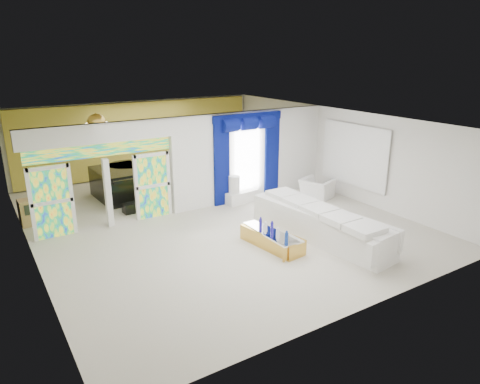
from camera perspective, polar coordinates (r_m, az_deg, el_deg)
floor at (r=13.41m, az=-3.83°, el=-3.36°), size 12.00×12.00×0.00m
dividing_wall at (r=14.85m, az=1.53°, el=4.83°), size 5.70×0.18×3.00m
dividing_header at (r=12.59m, az=-17.90°, el=7.32°), size 4.30×0.18×0.55m
stained_panel_left at (r=12.73m, az=-23.35°, el=-1.22°), size 0.95×0.04×2.00m
stained_panel_right at (r=13.39m, az=-11.33°, el=0.82°), size 0.95×0.04×2.00m
stained_transom at (r=12.68m, az=-17.70°, el=5.21°), size 4.00×0.05×0.35m
window_pane at (r=14.65m, az=0.92°, el=4.45°), size 1.00×0.02×2.30m
blue_drape_left at (r=14.13m, az=-2.42°, el=3.73°), size 0.55×0.10×2.80m
blue_drape_right at (r=15.19m, az=4.16°, el=4.69°), size 0.55×0.10×2.80m
blue_pelmet at (r=14.37m, az=1.02°, el=9.75°), size 2.60×0.12×0.25m
wall_mirror at (r=15.12m, az=14.68°, el=4.68°), size 0.04×2.70×1.90m
gold_curtains at (r=18.23m, az=-12.88°, el=6.82°), size 9.70×0.12×2.90m
white_sofa at (r=11.91m, az=10.33°, el=-4.30°), size 1.46×4.36×0.81m
coffee_table at (r=11.40m, az=4.19°, el=-6.18°), size 0.85×1.91×0.41m
console_table at (r=14.65m, az=0.25°, el=-0.66°), size 1.19×0.50×0.38m
table_lamp at (r=14.36m, az=-0.76°, el=0.96°), size 0.36×0.36×0.58m
armchair at (r=15.34m, az=10.00°, el=0.46°), size 1.17×1.25×0.66m
grand_piano at (r=15.60m, az=-15.29°, el=1.08°), size 1.66×2.12×1.03m
piano_bench at (r=14.25m, az=-13.24°, el=-1.85°), size 0.94×0.41×0.31m
tv_console at (r=14.15m, az=-25.83°, el=-2.37°), size 0.56×0.51×0.77m
chandelier at (r=15.03m, az=-18.23°, el=8.58°), size 0.60×0.60×0.60m
decanters at (r=11.27m, az=4.28°, el=-4.85°), size 0.14×1.19×0.23m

